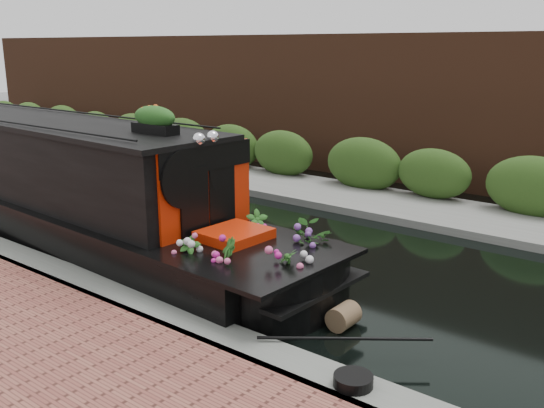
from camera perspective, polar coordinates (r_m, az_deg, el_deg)
The scene contains 8 objects.
ground at distance 11.92m, azimuth -4.75°, elevation -3.34°, with size 80.00×80.00×0.00m, color black.
near_bank_coping at distance 9.93m, azimuth -17.97°, elevation -7.82°, with size 40.00×0.60×0.50m, color slate.
far_bank_path at distance 15.13m, azimuth 6.16°, elevation 0.54°, with size 40.00×2.40×0.34m, color slate.
far_hedge at distance 15.88m, azimuth 7.91°, elevation 1.16°, with size 40.00×1.10×2.80m, color #2B4918.
far_brick_wall at distance 17.68m, azimuth 11.39°, elevation 2.40°, with size 40.00×1.00×8.00m, color #4F2B1A.
narrowboat at distance 12.83m, azimuth -20.13°, elevation 1.22°, with size 12.80×2.78×2.99m.
rope_fender at distance 8.30m, azimuth 6.75°, elevation -10.46°, with size 0.33×0.33×0.41m, color brown.
coiled_mooring_rope at distance 6.61m, azimuth 7.65°, elevation -16.14°, with size 0.42×0.42×0.12m, color black.
Camera 1 is at (7.79, -8.24, 3.68)m, focal length 40.00 mm.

